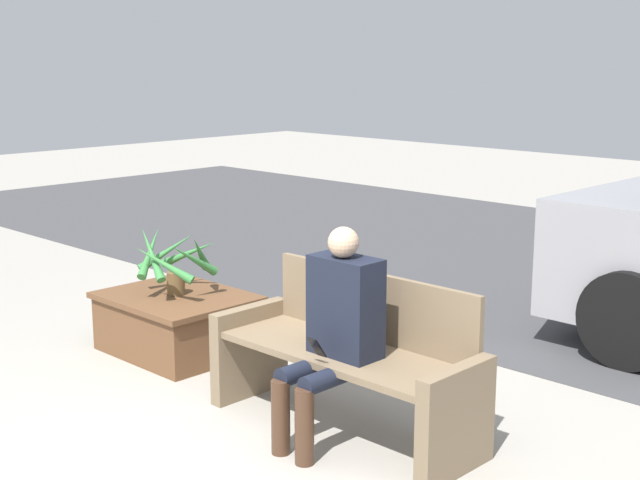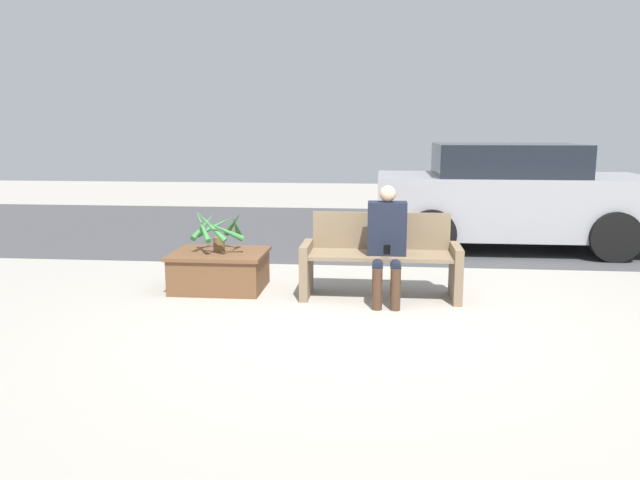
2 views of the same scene
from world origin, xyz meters
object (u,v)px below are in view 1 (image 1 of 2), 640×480
(bench, at_px, (349,358))
(planter_box, at_px, (177,321))
(person_seated, at_px, (336,325))
(potted_plant, at_px, (174,260))

(bench, xyz_separation_m, planter_box, (-1.82, 0.13, -0.19))
(person_seated, relative_size, planter_box, 1.17)
(planter_box, xyz_separation_m, potted_plant, (-0.00, -0.01, 0.46))
(bench, distance_m, potted_plant, 1.85)
(person_seated, bearing_deg, bench, 109.37)
(planter_box, relative_size, potted_plant, 1.63)
(planter_box, distance_m, potted_plant, 0.46)
(planter_box, bearing_deg, potted_plant, -120.81)
(person_seated, height_order, potted_plant, person_seated)
(planter_box, bearing_deg, person_seated, -9.35)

